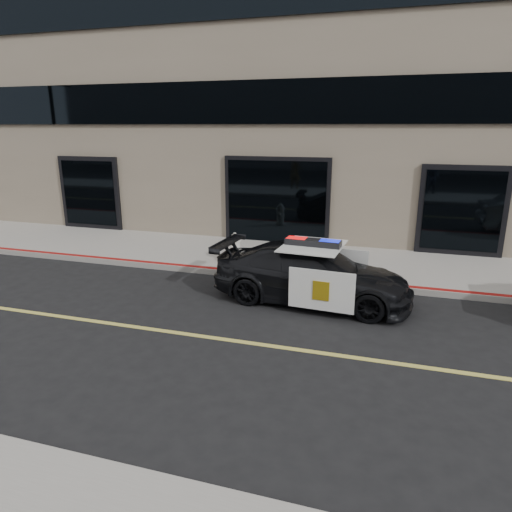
# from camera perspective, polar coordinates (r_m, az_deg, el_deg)

# --- Properties ---
(ground) EXTENTS (120.00, 120.00, 0.00)m
(ground) POSITION_cam_1_polar(r_m,az_deg,el_deg) (8.51, -2.80, -10.56)
(ground) COLOR black
(ground) RESTS_ON ground
(sidewalk_n) EXTENTS (60.00, 3.50, 0.15)m
(sidewalk_n) POSITION_cam_1_polar(r_m,az_deg,el_deg) (13.22, 4.86, -0.46)
(sidewalk_n) COLOR gray
(sidewalk_n) RESTS_ON ground
(building_n) EXTENTS (60.00, 7.00, 12.00)m
(building_n) POSITION_cam_1_polar(r_m,az_deg,el_deg) (17.99, 9.19, 22.81)
(building_n) COLOR #756856
(building_n) RESTS_ON ground
(police_car) EXTENTS (2.40, 4.62, 1.43)m
(police_car) POSITION_cam_1_polar(r_m,az_deg,el_deg) (10.19, 7.01, -2.21)
(police_car) COLOR black
(police_car) RESTS_ON ground
(fire_hydrant) EXTENTS (0.38, 0.53, 0.84)m
(fire_hydrant) POSITION_cam_1_polar(r_m,az_deg,el_deg) (12.56, -2.67, 0.92)
(fire_hydrant) COLOR white
(fire_hydrant) RESTS_ON sidewalk_n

